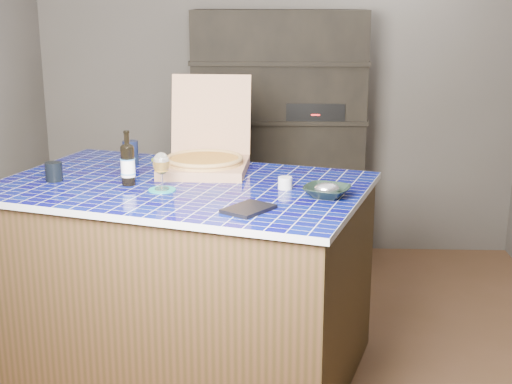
{
  "coord_description": "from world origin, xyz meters",
  "views": [
    {
      "loc": [
        0.03,
        -3.49,
        1.88
      ],
      "look_at": [
        -0.1,
        0.0,
        0.92
      ],
      "focal_mm": 50.0,
      "sensor_mm": 36.0,
      "label": 1
    }
  ],
  "objects_px": {
    "pizza_box": "(205,158)",
    "bowl": "(327,192)",
    "mead_bottle": "(128,164)",
    "dvd_case": "(249,209)",
    "wine_glass": "(161,164)",
    "kitchen_island": "(183,276)"
  },
  "relations": [
    {
      "from": "pizza_box",
      "to": "bowl",
      "type": "bearing_deg",
      "value": -36.05
    },
    {
      "from": "mead_bottle",
      "to": "bowl",
      "type": "height_order",
      "value": "mead_bottle"
    },
    {
      "from": "pizza_box",
      "to": "mead_bottle",
      "type": "distance_m",
      "value": 0.47
    },
    {
      "from": "dvd_case",
      "to": "bowl",
      "type": "distance_m",
      "value": 0.42
    },
    {
      "from": "pizza_box",
      "to": "bowl",
      "type": "distance_m",
      "value": 0.79
    },
    {
      "from": "mead_bottle",
      "to": "dvd_case",
      "type": "relative_size",
      "value": 1.25
    },
    {
      "from": "mead_bottle",
      "to": "wine_glass",
      "type": "distance_m",
      "value": 0.21
    },
    {
      "from": "wine_glass",
      "to": "bowl",
      "type": "xyz_separation_m",
      "value": [
        0.78,
        -0.09,
        -0.1
      ]
    },
    {
      "from": "dvd_case",
      "to": "bowl",
      "type": "relative_size",
      "value": 1.02
    },
    {
      "from": "kitchen_island",
      "to": "bowl",
      "type": "distance_m",
      "value": 0.91
    },
    {
      "from": "pizza_box",
      "to": "bowl",
      "type": "relative_size",
      "value": 2.63
    },
    {
      "from": "dvd_case",
      "to": "wine_glass",
      "type": "bearing_deg",
      "value": 178.77
    },
    {
      "from": "wine_glass",
      "to": "bowl",
      "type": "relative_size",
      "value": 0.85
    },
    {
      "from": "dvd_case",
      "to": "bowl",
      "type": "bearing_deg",
      "value": 69.47
    },
    {
      "from": "dvd_case",
      "to": "pizza_box",
      "type": "bearing_deg",
      "value": 145.66
    },
    {
      "from": "kitchen_island",
      "to": "dvd_case",
      "type": "bearing_deg",
      "value": -34.27
    },
    {
      "from": "mead_bottle",
      "to": "wine_glass",
      "type": "relative_size",
      "value": 1.5
    },
    {
      "from": "kitchen_island",
      "to": "mead_bottle",
      "type": "bearing_deg",
      "value": -155.07
    },
    {
      "from": "pizza_box",
      "to": "wine_glass",
      "type": "height_order",
      "value": "pizza_box"
    },
    {
      "from": "pizza_box",
      "to": "mead_bottle",
      "type": "bearing_deg",
      "value": -135.76
    },
    {
      "from": "dvd_case",
      "to": "kitchen_island",
      "type": "bearing_deg",
      "value": 164.13
    },
    {
      "from": "bowl",
      "to": "wine_glass",
      "type": "bearing_deg",
      "value": 173.65
    }
  ]
}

